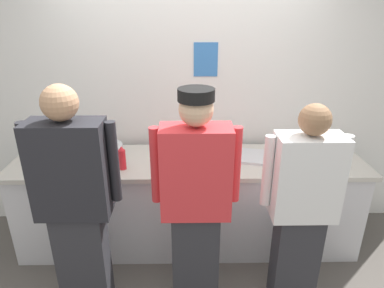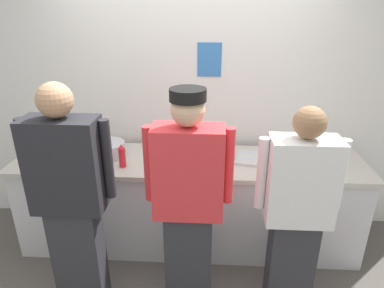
% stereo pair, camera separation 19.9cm
% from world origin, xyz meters
% --- Properties ---
extents(ground_plane, '(9.00, 9.00, 0.00)m').
position_xyz_m(ground_plane, '(0.00, 0.00, 0.00)').
color(ground_plane, '#514C47').
extents(wall_back, '(4.92, 0.11, 2.75)m').
position_xyz_m(wall_back, '(0.00, 0.87, 1.38)').
color(wall_back, silver).
rests_on(wall_back, ground).
extents(prep_counter, '(3.14, 0.72, 0.89)m').
position_xyz_m(prep_counter, '(0.00, 0.38, 0.44)').
color(prep_counter, silver).
rests_on(prep_counter, ground).
extents(chef_near_left, '(0.63, 0.24, 1.74)m').
position_xyz_m(chef_near_left, '(-0.78, -0.37, 0.93)').
color(chef_near_left, '#2D2D33').
rests_on(chef_near_left, ground).
extents(chef_center, '(0.62, 0.24, 1.71)m').
position_xyz_m(chef_center, '(0.05, -0.34, 0.91)').
color(chef_center, '#2D2D33').
rests_on(chef_center, ground).
extents(chef_far_right, '(0.59, 0.24, 1.60)m').
position_xyz_m(chef_far_right, '(0.80, -0.33, 0.85)').
color(chef_far_right, '#2D2D33').
rests_on(chef_far_right, ground).
extents(plate_stack_front, '(0.20, 0.20, 0.07)m').
position_xyz_m(plate_stack_front, '(0.31, 0.41, 0.92)').
color(plate_stack_front, white).
rests_on(plate_stack_front, prep_counter).
extents(plate_stack_rear, '(0.23, 0.23, 0.08)m').
position_xyz_m(plate_stack_rear, '(1.17, 0.43, 0.93)').
color(plate_stack_rear, white).
rests_on(plate_stack_rear, prep_counter).
extents(mixing_bowl_steel, '(0.34, 0.34, 0.13)m').
position_xyz_m(mixing_bowl_steel, '(-0.76, 0.42, 0.95)').
color(mixing_bowl_steel, '#B7BABF').
rests_on(mixing_bowl_steel, prep_counter).
extents(sheet_tray, '(0.54, 0.41, 0.02)m').
position_xyz_m(sheet_tray, '(0.67, 0.40, 0.90)').
color(sheet_tray, '#B7BABF').
rests_on(sheet_tray, prep_counter).
extents(squeeze_bottle_primary, '(0.06, 0.06, 0.21)m').
position_xyz_m(squeeze_bottle_primary, '(-0.56, 0.21, 0.98)').
color(squeeze_bottle_primary, red).
rests_on(squeeze_bottle_primary, prep_counter).
extents(ramekin_orange_sauce, '(0.08, 0.08, 0.04)m').
position_xyz_m(ramekin_orange_sauce, '(-1.11, 0.31, 0.91)').
color(ramekin_orange_sauce, white).
rests_on(ramekin_orange_sauce, prep_counter).
extents(ramekin_green_sauce, '(0.09, 0.09, 0.04)m').
position_xyz_m(ramekin_green_sauce, '(1.10, 0.25, 0.91)').
color(ramekin_green_sauce, white).
rests_on(ramekin_green_sauce, prep_counter).
extents(ramekin_yellow_sauce, '(0.11, 0.11, 0.04)m').
position_xyz_m(ramekin_yellow_sauce, '(0.06, 0.46, 0.91)').
color(ramekin_yellow_sauce, white).
rests_on(ramekin_yellow_sauce, prep_counter).
extents(ramekin_red_sauce, '(0.09, 0.09, 0.04)m').
position_xyz_m(ramekin_red_sauce, '(-0.06, 0.20, 0.91)').
color(ramekin_red_sauce, white).
rests_on(ramekin_red_sauce, prep_counter).
extents(deli_cup, '(0.09, 0.09, 0.08)m').
position_xyz_m(deli_cup, '(-1.33, 0.57, 0.93)').
color(deli_cup, white).
rests_on(deli_cup, prep_counter).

